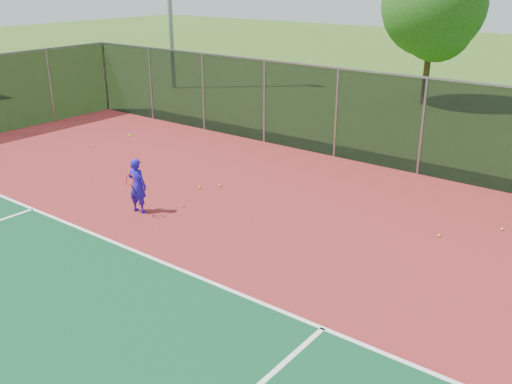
% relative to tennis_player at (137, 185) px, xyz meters
% --- Properties ---
extents(ground, '(120.00, 120.00, 0.00)m').
position_rel_tennis_player_xyz_m(ground, '(4.62, -4.62, -0.76)').
color(ground, '#325718').
rests_on(ground, ground).
extents(court_apron, '(30.00, 20.00, 0.02)m').
position_rel_tennis_player_xyz_m(court_apron, '(4.62, -2.62, -0.75)').
color(court_apron, maroon).
rests_on(court_apron, ground).
extents(fence_back, '(30.00, 0.06, 3.03)m').
position_rel_tennis_player_xyz_m(fence_back, '(4.62, 7.38, 0.81)').
color(fence_back, black).
rests_on(fence_back, court_apron).
extents(tennis_player, '(0.59, 0.63, 2.05)m').
position_rel_tennis_player_xyz_m(tennis_player, '(0.00, 0.00, 0.00)').
color(tennis_player, '#2014BC').
rests_on(tennis_player, court_apron).
extents(practice_ball_0, '(0.07, 0.07, 0.07)m').
position_rel_tennis_player_xyz_m(practice_ball_0, '(7.95, 4.61, -0.70)').
color(practice_ball_0, '#C6DE19').
rests_on(practice_ball_0, court_apron).
extents(practice_ball_1, '(0.07, 0.07, 0.07)m').
position_rel_tennis_player_xyz_m(practice_ball_1, '(0.08, 2.25, -0.70)').
color(practice_ball_1, '#C6DE19').
rests_on(practice_ball_1, court_apron).
extents(practice_ball_2, '(0.07, 0.07, 0.07)m').
position_rel_tennis_player_xyz_m(practice_ball_2, '(6.86, 3.30, -0.70)').
color(practice_ball_2, '#C6DE19').
rests_on(practice_ball_2, court_apron).
extents(practice_ball_3, '(0.07, 0.07, 0.07)m').
position_rel_tennis_player_xyz_m(practice_ball_3, '(0.43, 2.75, -0.70)').
color(practice_ball_3, '#C6DE19').
rests_on(practice_ball_3, court_apron).
extents(practice_ball_4, '(0.07, 0.07, 0.07)m').
position_rel_tennis_player_xyz_m(practice_ball_4, '(-5.89, 3.03, -0.70)').
color(practice_ball_4, '#C6DE19').
rests_on(practice_ball_4, court_apron).
extents(tree_back_left, '(4.73, 4.73, 6.95)m').
position_rel_tennis_player_xyz_m(tree_back_left, '(0.86, 17.27, 3.61)').
color(tree_back_left, '#362513').
rests_on(tree_back_left, ground).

